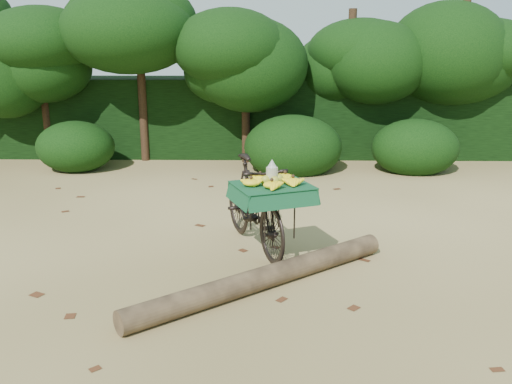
{
  "coord_description": "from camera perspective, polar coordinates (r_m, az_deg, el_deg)",
  "views": [
    {
      "loc": [
        0.93,
        -6.69,
        2.51
      ],
      "look_at": [
        0.82,
        -0.49,
        0.84
      ],
      "focal_mm": 38.0,
      "sensor_mm": 36.0,
      "label": 1
    }
  ],
  "objects": [
    {
      "name": "vendor_bicycle",
      "position": [
        6.81,
        -0.16,
        -1.2
      ],
      "size": [
        1.36,
        2.05,
        1.18
      ],
      "rotation": [
        0.0,
        0.0,
        0.38
      ],
      "color": "black",
      "rests_on": "ground"
    },
    {
      "name": "tree_row",
      "position": [
        12.3,
        -6.55,
        12.61
      ],
      "size": [
        14.5,
        2.0,
        4.0
      ],
      "primitive_type": null,
      "color": "black",
      "rests_on": "ground"
    },
    {
      "name": "fallen_log",
      "position": [
        5.88,
        1.06,
        -8.94
      ],
      "size": [
        2.79,
        2.26,
        0.24
      ],
      "primitive_type": "cylinder",
      "rotation": [
        1.57,
        0.0,
        -0.91
      ],
      "color": "brown",
      "rests_on": "ground"
    },
    {
      "name": "hedge_backdrop",
      "position": [
        13.12,
        -3.11,
        8.01
      ],
      "size": [
        26.0,
        1.8,
        1.8
      ],
      "primitive_type": "cube",
      "color": "black",
      "rests_on": "ground"
    },
    {
      "name": "bush_clumps",
      "position": [
        11.19,
        -1.23,
        4.47
      ],
      "size": [
        8.8,
        1.7,
        0.9
      ],
      "primitive_type": null,
      "color": "black",
      "rests_on": "ground"
    },
    {
      "name": "leaf_litter",
      "position": [
        7.81,
        -5.9,
        -3.72
      ],
      "size": [
        7.0,
        7.3,
        0.01
      ],
      "primitive_type": null,
      "color": "#4A2713",
      "rests_on": "ground"
    },
    {
      "name": "ground",
      "position": [
        7.21,
        -6.5,
        -5.42
      ],
      "size": [
        80.0,
        80.0,
        0.0
      ],
      "primitive_type": "plane",
      "color": "tan",
      "rests_on": "ground"
    }
  ]
}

